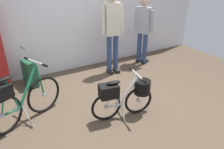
{
  "coord_description": "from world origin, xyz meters",
  "views": [
    {
      "loc": [
        -1.65,
        -2.55,
        2.11
      ],
      "look_at": [
        -0.04,
        0.24,
        0.55
      ],
      "focal_mm": 34.28,
      "sensor_mm": 36.0,
      "label": 1
    }
  ],
  "objects_px": {
    "visitor_browsing": "(113,27)",
    "rolling_suitcase": "(30,73)",
    "display_bike_left": "(19,100)",
    "visitor_near_wall": "(143,27)",
    "folding_bike_foreground": "(126,95)"
  },
  "relations": [
    {
      "from": "visitor_browsing",
      "to": "rolling_suitcase",
      "type": "bearing_deg",
      "value": 172.1
    },
    {
      "from": "display_bike_left",
      "to": "visitor_browsing",
      "type": "relative_size",
      "value": 0.69
    },
    {
      "from": "visitor_near_wall",
      "to": "rolling_suitcase",
      "type": "xyz_separation_m",
      "value": [
        -2.67,
        0.15,
        -0.63
      ]
    },
    {
      "from": "display_bike_left",
      "to": "folding_bike_foreground",
      "type": "bearing_deg",
      "value": -22.53
    },
    {
      "from": "visitor_near_wall",
      "to": "visitor_browsing",
      "type": "relative_size",
      "value": 0.89
    },
    {
      "from": "visitor_near_wall",
      "to": "rolling_suitcase",
      "type": "relative_size",
      "value": 1.93
    },
    {
      "from": "rolling_suitcase",
      "to": "display_bike_left",
      "type": "bearing_deg",
      "value": -106.8
    },
    {
      "from": "folding_bike_foreground",
      "to": "visitor_near_wall",
      "type": "relative_size",
      "value": 0.63
    },
    {
      "from": "folding_bike_foreground",
      "to": "visitor_browsing",
      "type": "height_order",
      "value": "visitor_browsing"
    },
    {
      "from": "visitor_browsing",
      "to": "display_bike_left",
      "type": "bearing_deg",
      "value": -155.82
    },
    {
      "from": "rolling_suitcase",
      "to": "visitor_browsing",
      "type": "bearing_deg",
      "value": -7.9
    },
    {
      "from": "folding_bike_foreground",
      "to": "rolling_suitcase",
      "type": "distance_m",
      "value": 2.12
    },
    {
      "from": "visitor_near_wall",
      "to": "folding_bike_foreground",
      "type": "bearing_deg",
      "value": -133.59
    },
    {
      "from": "display_bike_left",
      "to": "rolling_suitcase",
      "type": "bearing_deg",
      "value": 73.2
    },
    {
      "from": "display_bike_left",
      "to": "visitor_near_wall",
      "type": "relative_size",
      "value": 0.77
    }
  ]
}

